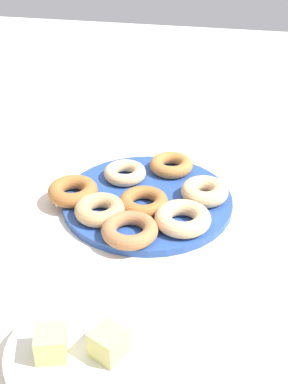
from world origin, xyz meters
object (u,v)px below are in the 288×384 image
donut_3 (130,230)px  melon_chunk_right (51,344)px  donut_plate (147,200)px  donut_5 (171,165)px  fruit_bowl (83,358)px  donut_0 (183,218)px  donut_7 (73,191)px  donut_2 (141,201)px  donut_6 (100,210)px  melon_chunk_left (108,343)px  donut_1 (125,173)px  donut_4 (205,191)px

donut_3 → melon_chunk_right: size_ratio=2.55×
donut_plate → donut_5: bearing=-104.7°
donut_5 → fruit_bowl: 0.47m
donut_0 → donut_7: size_ratio=1.04×
donut_plate → donut_2: (0.00, 0.03, 0.02)m
donut_6 → melon_chunk_right: 0.31m
donut_plate → donut_2: size_ratio=3.58×
donut_0 → donut_6: same height
donut_5 → melon_chunk_left: (0.00, 0.47, 0.02)m
donut_plate → melon_chunk_right: 0.39m
donut_1 → donut_3: size_ratio=0.87×
donut_plate → donut_4: size_ratio=3.63×
donut_4 → melon_chunk_left: bearing=79.0°
donut_4 → melon_chunk_left: melon_chunk_left is taller
donut_plate → donut_2: bearing=81.8°
donut_1 → donut_4: size_ratio=0.95×
donut_plate → donut_7: 0.13m
donut_1 → melon_chunk_left: size_ratio=2.22×
melon_chunk_right → donut_3: bearing=-97.3°
donut_plate → melon_chunk_left: bearing=94.0°
donut_0 → melon_chunk_right: (0.11, 0.31, 0.02)m
donut_5 → donut_4: bearing=130.4°
donut_3 → melon_chunk_right: (0.03, 0.26, 0.02)m
donut_6 → donut_7: size_ratio=0.96×
donut_5 → melon_chunk_right: bearing=82.2°
donut_7 → donut_6: bearing=143.2°
donut_1 → donut_6: 0.13m
donut_6 → melon_chunk_right: (-0.03, 0.31, 0.02)m
donut_4 → donut_5: donut_4 is taller
fruit_bowl → melon_chunk_left: bearing=180.0°
donut_1 → donut_7: donut_7 is taller
donut_5 → donut_2: bearing=76.8°
donut_2 → melon_chunk_left: bearing=95.3°
melon_chunk_right → donut_2: bearing=-95.7°
donut_3 → melon_chunk_left: size_ratio=2.55×
donut_0 → donut_plate: bearing=-44.3°
donut_0 → donut_2: (0.08, -0.04, -0.00)m
fruit_bowl → donut_3: bearing=-90.3°
donut_plate → donut_1: (0.05, -0.06, 0.02)m
donut_0 → donut_4: donut_4 is taller
donut_3 → donut_7: bearing=-36.0°
donut_3 → donut_5: same height
donut_3 → fruit_bowl: donut_3 is taller
donut_1 → donut_2: bearing=119.0°
donut_2 → melon_chunk_right: bearing=84.3°
donut_3 → donut_plate: bearing=-92.7°
donut_0 → fruit_bowl: 0.31m
donut_4 → donut_5: size_ratio=1.01×
donut_plate → donut_1: 0.08m
donut_2 → donut_6: size_ratio=1.00×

